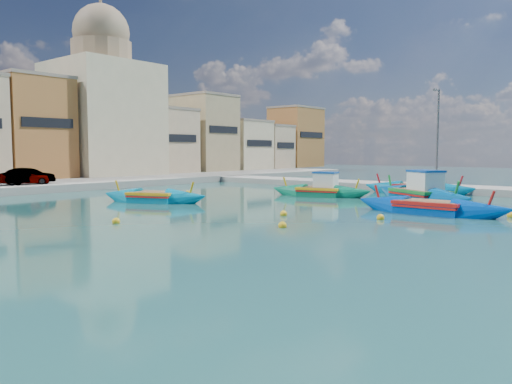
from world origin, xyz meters
TOP-DOWN VIEW (x-y plane):
  - ground at (0.00, 0.00)m, footprint 160.00×160.00m
  - north_quay at (0.00, 32.00)m, footprint 80.00×8.00m
  - north_townhouses at (6.68, 39.36)m, footprint 83.20×7.87m
  - church_block at (10.00, 40.00)m, footprint 10.00×10.00m
  - quay_street_lamp at (17.44, 6.00)m, footprint 1.18×0.16m
  - luzzu_turquoise_cabin at (9.59, 4.15)m, footprint 6.97×9.27m
  - luzzu_blue_cabin at (8.38, 10.91)m, footprint 3.48×7.76m
  - luzzu_cyan_mid at (15.00, 6.49)m, footprint 3.06×8.70m
  - luzzu_green at (-1.80, 16.73)m, footprint 4.49×7.50m
  - luzzu_blue_south at (3.61, 1.28)m, footprint 2.01×8.27m
  - mooring_buoys at (1.45, 5.80)m, footprint 25.98×22.34m

SIDE VIEW (x-z plane):
  - ground at x=0.00m, z-range 0.00..0.00m
  - mooring_buoys at x=1.45m, z-range -0.10..0.26m
  - luzzu_green at x=-1.80m, z-range -0.91..1.40m
  - luzzu_blue_south at x=3.61m, z-range -0.94..1.44m
  - luzzu_cyan_mid at x=15.00m, z-range -0.99..1.52m
  - north_quay at x=0.00m, z-range 0.00..0.60m
  - luzzu_blue_cabin at x=8.38m, z-range -1.01..1.66m
  - luzzu_turquoise_cabin at x=9.59m, z-range -1.18..1.93m
  - quay_street_lamp at x=17.44m, z-range 0.34..8.34m
  - north_townhouses at x=6.68m, z-range -0.10..10.09m
  - church_block at x=10.00m, z-range -1.14..17.96m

